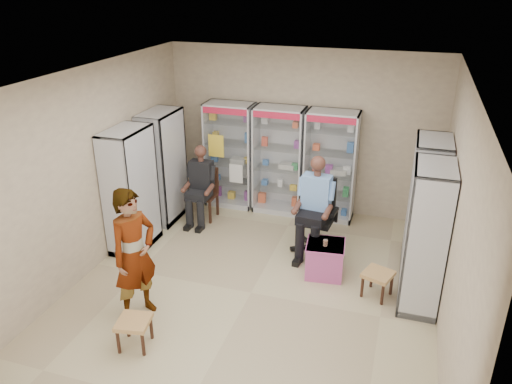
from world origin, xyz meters
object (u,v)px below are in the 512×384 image
(cabinet_back_left, at_px, (230,155))
(wooden_chair, at_px, (204,194))
(cabinet_back_right, at_px, (330,166))
(pink_trunk, at_px, (325,259))
(standing_man, at_px, (134,255))
(woven_stool_b, at_px, (135,333))
(cabinet_left_far, at_px, (163,167))
(woven_stool_a, at_px, (377,284))
(office_chair, at_px, (316,216))
(cabinet_back_mid, at_px, (279,161))
(seated_shopkeeper, at_px, (316,208))
(cabinet_right_far, at_px, (426,203))
(cabinet_left_near, at_px, (131,190))
(cabinet_right_near, at_px, (425,238))

(cabinet_back_left, xyz_separation_m, wooden_chair, (-0.25, -0.73, -0.53))
(cabinet_back_right, bearing_deg, pink_trunk, -81.29)
(cabinet_back_left, xyz_separation_m, standing_man, (0.04, -3.60, -0.10))
(pink_trunk, relative_size, woven_stool_b, 1.42)
(cabinet_back_left, distance_m, cabinet_left_far, 1.32)
(pink_trunk, height_order, woven_stool_b, pink_trunk)
(wooden_chair, height_order, woven_stool_a, wooden_chair)
(cabinet_left_far, distance_m, office_chair, 2.89)
(cabinet_back_left, distance_m, cabinet_back_mid, 0.95)
(cabinet_left_far, relative_size, wooden_chair, 2.13)
(cabinet_back_mid, xyz_separation_m, seated_shopkeeper, (0.96, -1.29, -0.23))
(pink_trunk, bearing_deg, cabinet_right_far, 31.08)
(cabinet_left_far, relative_size, seated_shopkeeper, 1.30)
(seated_shopkeeper, bearing_deg, cabinet_back_left, 150.98)
(cabinet_left_near, bearing_deg, cabinet_left_far, 180.00)
(office_chair, bearing_deg, cabinet_right_far, 9.07)
(cabinet_back_right, bearing_deg, office_chair, -89.50)
(cabinet_left_far, bearing_deg, standing_man, 19.91)
(cabinet_left_near, relative_size, office_chair, 1.66)
(cabinet_back_right, relative_size, pink_trunk, 3.73)
(office_chair, bearing_deg, cabinet_left_near, -159.45)
(cabinet_left_far, bearing_deg, woven_stool_b, 20.79)
(cabinet_right_far, xyz_separation_m, wooden_chair, (-3.78, 0.40, -0.53))
(pink_trunk, distance_m, woven_stool_b, 2.94)
(cabinet_left_far, bearing_deg, office_chair, 83.71)
(cabinet_back_right, xyz_separation_m, wooden_chair, (-2.15, -0.73, -0.53))
(cabinet_back_left, height_order, cabinet_left_near, same)
(woven_stool_b, relative_size, standing_man, 0.21)
(seated_shopkeeper, xyz_separation_m, pink_trunk, (0.29, -0.64, -0.51))
(cabinet_right_near, xyz_separation_m, office_chair, (-1.62, 0.99, -0.40))
(cabinet_left_near, bearing_deg, wooden_chair, 152.39)
(cabinet_right_far, height_order, wooden_chair, cabinet_right_far)
(woven_stool_b, bearing_deg, cabinet_back_left, 94.18)
(woven_stool_a, bearing_deg, wooden_chair, 154.81)
(cabinet_right_far, height_order, office_chair, cabinet_right_far)
(pink_trunk, height_order, standing_man, standing_man)
(cabinet_right_far, bearing_deg, woven_stool_b, 133.46)
(cabinet_back_mid, distance_m, standing_man, 3.72)
(cabinet_right_near, xyz_separation_m, wooden_chair, (-3.78, 1.50, -0.53))
(pink_trunk, xyz_separation_m, standing_man, (-2.16, -1.67, 0.64))
(office_chair, distance_m, woven_stool_b, 3.38)
(cabinet_right_far, height_order, seated_shopkeeper, cabinet_right_far)
(cabinet_left_far, distance_m, seated_shopkeeper, 2.87)
(cabinet_left_far, bearing_deg, cabinet_back_left, 135.00)
(cabinet_right_near, height_order, wooden_chair, cabinet_right_near)
(cabinet_back_mid, bearing_deg, woven_stool_a, -47.83)
(cabinet_back_right, distance_m, wooden_chair, 2.33)
(cabinet_back_left, xyz_separation_m, woven_stool_b, (0.31, -4.19, -0.81))
(cabinet_right_near, bearing_deg, cabinet_right_far, 0.00)
(cabinet_back_left, relative_size, cabinet_left_far, 1.00)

